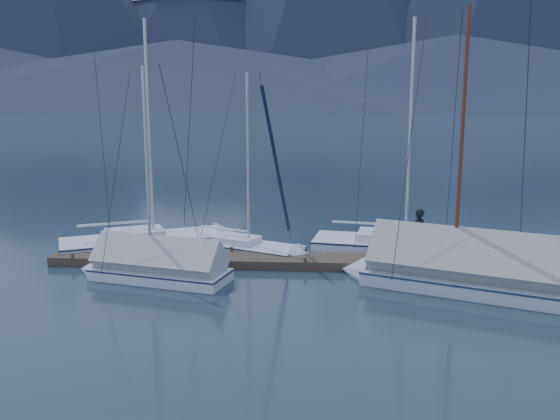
% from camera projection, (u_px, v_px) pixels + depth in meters
% --- Properties ---
extents(ground, '(1000.00, 1000.00, 0.00)m').
position_uv_depth(ground, '(276.00, 281.00, 21.17)').
color(ground, '#152431').
rests_on(ground, ground).
extents(mountain_range, '(877.00, 584.00, 150.50)m').
position_uv_depth(mountain_range, '(324.00, 11.00, 372.65)').
color(mountain_range, '#475675').
rests_on(mountain_range, ground).
extents(dock, '(18.00, 1.50, 0.54)m').
position_uv_depth(dock, '(280.00, 263.00, 23.11)').
color(dock, '#382D23').
rests_on(dock, ground).
extents(mooring_posts, '(15.12, 1.52, 0.35)m').
position_uv_depth(mooring_posts, '(267.00, 256.00, 23.09)').
color(mooring_posts, '#382D23').
rests_on(mooring_posts, ground).
extents(sailboat_open_left, '(8.20, 5.39, 10.58)m').
position_uv_depth(sailboat_open_left, '(167.00, 242.00, 26.02)').
color(sailboat_open_left, silver).
rests_on(sailboat_open_left, ground).
extents(sailboat_open_mid, '(6.33, 4.15, 8.16)m').
position_uv_depth(sailboat_open_mid, '(258.00, 251.00, 24.67)').
color(sailboat_open_mid, silver).
rests_on(sailboat_open_mid, ground).
extents(sailboat_open_right, '(8.21, 3.76, 10.51)m').
position_uv_depth(sailboat_open_right, '(419.00, 249.00, 24.84)').
color(sailboat_open_right, white).
rests_on(sailboat_open_right, ground).
extents(sailboat_covered_near, '(8.29, 5.28, 10.37)m').
position_uv_depth(sailboat_covered_near, '(449.00, 272.00, 20.43)').
color(sailboat_covered_near, silver).
rests_on(sailboat_covered_near, ground).
extents(sailboat_covered_far, '(6.14, 3.17, 8.26)m').
position_uv_depth(sailboat_covered_far, '(148.00, 268.00, 21.38)').
color(sailboat_covered_far, white).
rests_on(sailboat_covered_far, ground).
extents(person, '(0.69, 0.82, 1.92)m').
position_uv_depth(person, '(420.00, 233.00, 22.80)').
color(person, black).
rests_on(person, dock).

